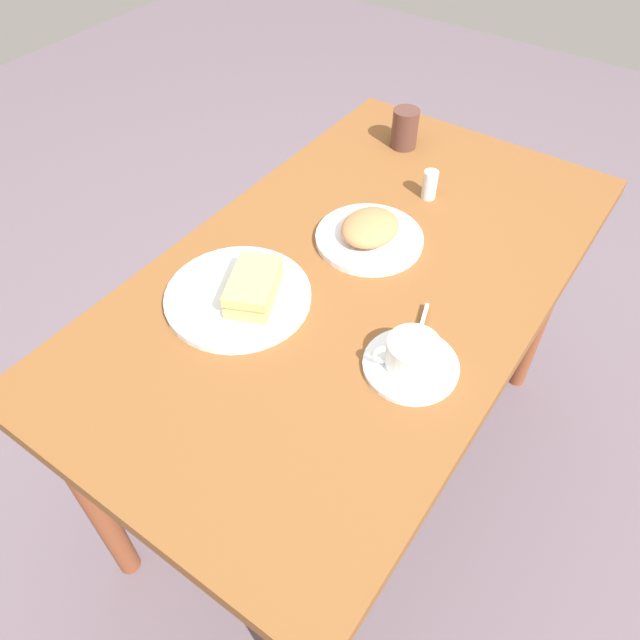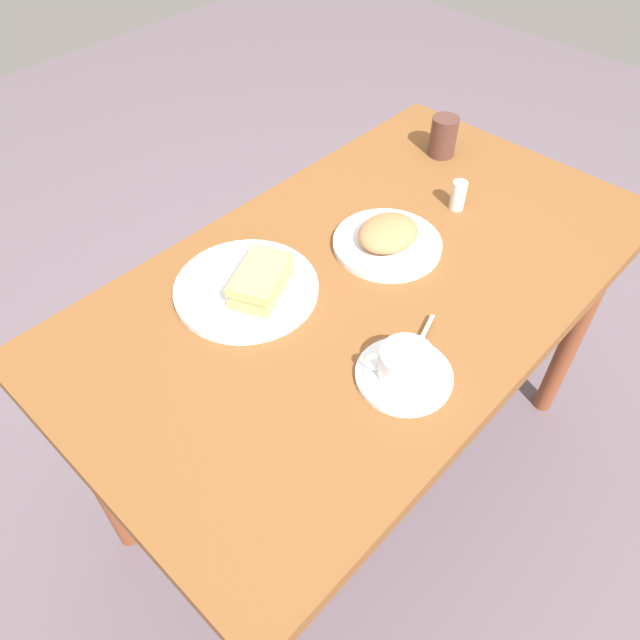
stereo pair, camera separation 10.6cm
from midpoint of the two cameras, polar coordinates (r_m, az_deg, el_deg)
ground_plane at (r=1.77m, az=4.90°, el=-13.52°), size 6.00×6.00×0.00m
dining_table at (r=1.25m, az=6.75°, el=1.23°), size 1.24×0.70×0.73m
sandwich_plate at (r=1.15m, az=-4.34°, el=2.83°), size 0.27×0.27×0.01m
sandwich_front at (r=1.12m, az=-2.86°, el=3.61°), size 0.15×0.13×0.05m
coffee_saucer at (r=1.03m, az=10.83°, el=-5.31°), size 0.16×0.16×0.01m
coffee_cup at (r=1.00m, az=11.02°, el=-4.15°), size 0.09×0.10×0.05m
spoon at (r=1.07m, az=12.24°, el=-2.02°), size 0.10×0.04×0.01m
side_plate at (r=1.26m, az=8.75°, el=6.96°), size 0.22×0.22×0.01m
side_food_pile at (r=1.24m, az=8.90°, el=7.99°), size 0.13×0.11×0.04m
salt_shaker at (r=1.38m, az=14.90°, el=11.24°), size 0.03×0.03×0.07m
drinking_glass at (r=1.54m, az=13.53°, el=16.36°), size 0.06×0.06×0.09m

